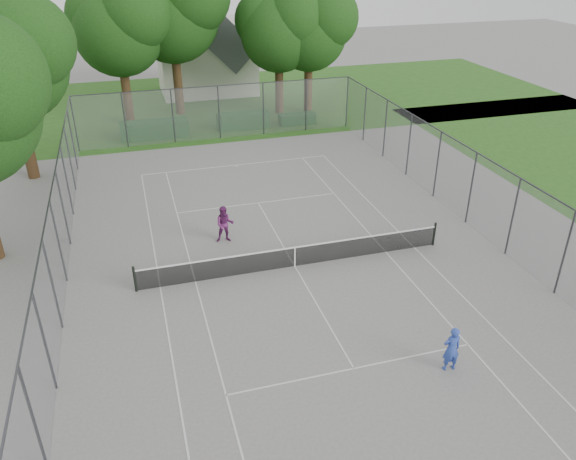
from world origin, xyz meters
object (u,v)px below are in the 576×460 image
object	(u,v)px
house	(205,45)
woman_player	(225,224)
girl_player	(451,349)
tennis_net	(295,256)

from	to	relation	value
house	woman_player	xyz separation A→B (m)	(-3.55, -26.64, -3.04)
woman_player	house	bearing A→B (deg)	91.26
house	woman_player	bearing A→B (deg)	-97.60
house	girl_player	size ratio (longest dim) A/B	6.03
girl_player	woman_player	size ratio (longest dim) A/B	0.95
tennis_net	girl_player	world-z (taller)	girl_player
tennis_net	house	bearing A→B (deg)	87.64
tennis_net	girl_player	xyz separation A→B (m)	(2.87, -7.24, 0.29)
girl_player	woman_player	distance (m)	11.44
girl_player	house	bearing A→B (deg)	-84.57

